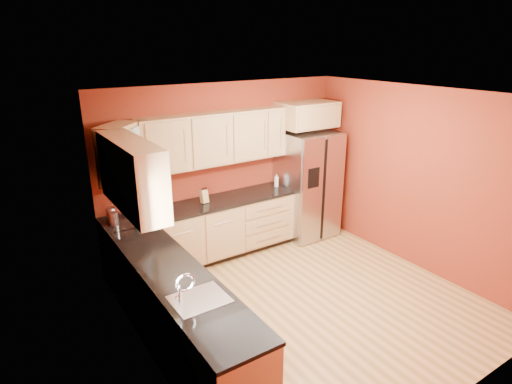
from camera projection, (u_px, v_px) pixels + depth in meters
floor at (304, 302)px, 5.48m from camera, size 4.00×4.00×0.00m
ceiling at (313, 95)px, 4.62m from camera, size 4.00×4.00×0.00m
wall_back at (225, 168)px, 6.63m from camera, size 4.00×0.04×2.60m
wall_front at (467, 282)px, 3.47m from camera, size 4.00×0.04×2.60m
wall_left at (144, 250)px, 4.01m from camera, size 0.04×4.00×2.60m
wall_right at (417, 179)px, 6.09m from camera, size 0.04×4.00×2.60m
base_cabinets_back at (204, 233)px, 6.39m from camera, size 2.90×0.60×0.88m
base_cabinets_left at (179, 317)px, 4.45m from camera, size 0.60×2.80×0.88m
countertop_back at (204, 205)px, 6.23m from camera, size 2.90×0.62×0.04m
countertop_left at (178, 278)px, 4.31m from camera, size 0.62×2.80×0.04m
upper_cabinets_back at (215, 138)px, 6.19m from camera, size 2.30×0.33×0.75m
upper_cabinets_left at (132, 175)px, 4.50m from camera, size 0.33×1.35×0.75m
corner_upper_cabinet at (121, 154)px, 5.33m from camera, size 0.67×0.67×0.75m
over_fridge_cabinet at (307, 114)px, 6.84m from camera, size 0.92×0.60×0.40m
refrigerator at (307, 184)px, 7.17m from camera, size 0.90×0.75×1.78m
window at (165, 245)px, 3.55m from camera, size 0.03×0.90×1.00m
sink_faucet at (199, 285)px, 3.86m from camera, size 0.50×0.42×0.30m
canister_left at (114, 218)px, 5.47m from camera, size 0.13×0.13×0.19m
canister_right at (111, 215)px, 5.56m from camera, size 0.13×0.13×0.20m
wine_bottle_a at (135, 205)px, 5.69m from camera, size 0.10×0.10×0.36m
wine_bottle_b at (157, 203)px, 5.77m from camera, size 0.09×0.09×0.34m
knife_block at (204, 196)px, 6.24m from camera, size 0.11×0.10×0.19m
soap_dispenser at (276, 181)px, 6.93m from camera, size 0.08×0.08×0.20m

